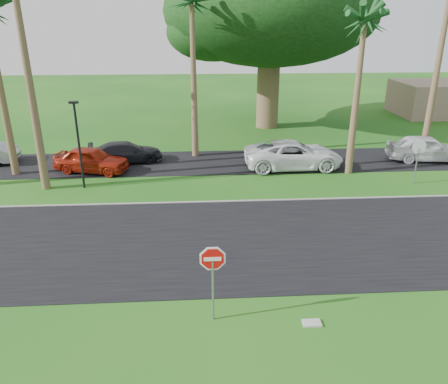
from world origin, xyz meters
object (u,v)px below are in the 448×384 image
stop_sign_near (213,268)px  stop_sign_far (418,153)px  car_minivan (293,155)px  car_pickup (426,148)px  car_dark (126,153)px  car_red (91,160)px

stop_sign_near → stop_sign_far: (11.50, 11.00, 0.00)m
car_minivan → car_pickup: bearing=-85.7°
car_dark → car_minivan: car_minivan is taller
stop_sign_near → car_minivan: bearing=69.0°
car_red → car_minivan: 12.02m
stop_sign_near → car_dark: stop_sign_near is taller
stop_sign_near → car_dark: 16.58m
car_pickup → stop_sign_near: bearing=143.0°
stop_sign_far → car_minivan: (-6.09, 3.10, -0.95)m
stop_sign_near → stop_sign_far: bearing=43.7°
stop_sign_near → car_minivan: size_ratio=0.44×
car_minivan → stop_sign_far: bearing=-118.6°
car_minivan → car_dark: bearing=78.9°
stop_sign_near → car_pickup: bearing=46.7°
stop_sign_far → car_dark: stop_sign_far is taller
stop_sign_near → stop_sign_far: size_ratio=1.00×
stop_sign_near → car_red: (-6.61, 14.10, -1.03)m
car_pickup → car_minivan: bearing=102.3°
car_dark → car_pickup: size_ratio=0.94×
stop_sign_near → car_pickup: size_ratio=0.55×
car_dark → car_minivan: 10.40m
stop_sign_near → car_red: 15.60m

